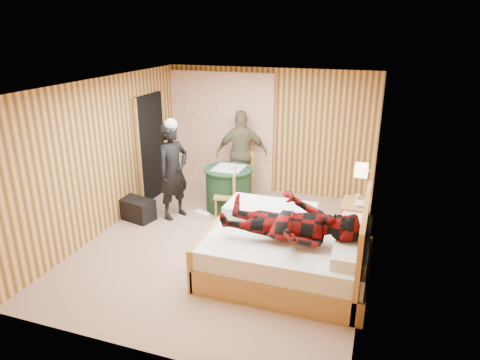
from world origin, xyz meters
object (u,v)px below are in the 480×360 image
(chair_near, at_px, (230,191))
(wall_lamp, at_px, (362,170))
(duffel_bag, at_px, (136,209))
(nightstand, at_px, (355,219))
(bed, at_px, (290,251))
(woman_standing, at_px, (173,171))
(chair_far, at_px, (243,170))
(man_at_table, at_px, (242,154))
(man_on_bed, at_px, (290,213))
(round_table, at_px, (229,188))

(chair_near, bearing_deg, wall_lamp, 63.17)
(chair_near, height_order, duffel_bag, chair_near)
(nightstand, bearing_deg, bed, -118.64)
(nightstand, bearing_deg, woman_standing, -176.15)
(chair_far, distance_m, man_at_table, 0.33)
(duffel_bag, height_order, man_on_bed, man_on_bed)
(chair_far, relative_size, chair_near, 1.11)
(duffel_bag, distance_m, man_on_bed, 3.30)
(bed, relative_size, chair_near, 2.60)
(round_table, distance_m, chair_near, 0.38)
(round_table, height_order, man_on_bed, man_on_bed)
(chair_near, distance_m, woman_standing, 1.05)
(wall_lamp, height_order, man_at_table, man_at_table)
(bed, height_order, duffel_bag, bed)
(man_at_table, bearing_deg, bed, 102.68)
(wall_lamp, distance_m, chair_far, 2.93)
(bed, relative_size, woman_standing, 1.28)
(bed, xyz_separation_m, nightstand, (0.76, 1.40, -0.03))
(wall_lamp, height_order, duffel_bag, wall_lamp)
(bed, height_order, man_on_bed, man_on_bed)
(chair_near, relative_size, woman_standing, 0.49)
(bed, bearing_deg, chair_far, 121.06)
(chair_near, height_order, woman_standing, woman_standing)
(round_table, xyz_separation_m, man_at_table, (-0.00, 0.76, 0.46))
(nightstand, bearing_deg, chair_near, 177.57)
(duffel_bag, xyz_separation_m, man_at_table, (1.41, 1.73, 0.67))
(woman_standing, bearing_deg, chair_near, -49.66)
(bed, height_order, nightstand, bed)
(wall_lamp, distance_m, duffel_bag, 3.93)
(bed, xyz_separation_m, man_at_table, (-1.56, 2.59, 0.52))
(bed, distance_m, woman_standing, 2.68)
(wall_lamp, relative_size, chair_far, 0.28)
(chair_near, bearing_deg, duffel_bag, -81.05)
(wall_lamp, xyz_separation_m, chair_near, (-2.23, 0.54, -0.81))
(wall_lamp, bearing_deg, duffel_bag, -178.66)
(bed, relative_size, round_table, 2.41)
(nightstand, height_order, duffel_bag, nightstand)
(nightstand, height_order, man_on_bed, man_on_bed)
(man_at_table, bearing_deg, chair_far, 103.60)
(nightstand, xyz_separation_m, man_on_bed, (-0.73, -1.63, 0.71))
(chair_far, bearing_deg, man_at_table, 145.16)
(chair_far, bearing_deg, man_on_bed, -37.43)
(round_table, relative_size, duffel_bag, 1.36)
(nightstand, height_order, man_at_table, man_at_table)
(wall_lamp, height_order, round_table, wall_lamp)
(round_table, relative_size, chair_far, 0.98)
(round_table, relative_size, man_at_table, 0.53)
(wall_lamp, xyz_separation_m, chair_far, (-2.33, 1.59, -0.76))
(wall_lamp, height_order, chair_near, wall_lamp)
(duffel_bag, relative_size, man_at_table, 0.39)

